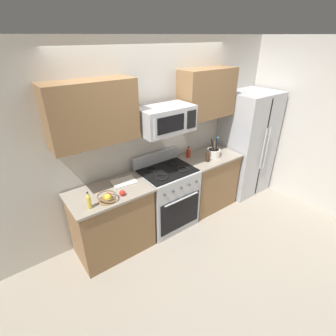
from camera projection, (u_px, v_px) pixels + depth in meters
ground_plane at (193, 245)px, 3.53m from camera, size 16.00×16.00×0.00m
wall_back at (151, 137)px, 3.62m from camera, size 8.00×0.10×2.60m
counter_left at (112, 221)px, 3.28m from camera, size 0.99×0.61×0.91m
range_oven at (167, 197)px, 3.74m from camera, size 0.76×0.66×1.09m
counter_right at (208, 180)px, 4.19m from camera, size 0.89×0.61×0.91m
refrigerator at (246, 144)px, 4.44m from camera, size 0.84×0.72×1.79m
wall_right at (300, 125)px, 4.11m from camera, size 0.10×8.00×2.60m
microwave at (166, 119)px, 3.21m from camera, size 0.73×0.44×0.33m
upper_cabinets_left at (92, 113)px, 2.74m from camera, size 0.98×0.34×0.69m
upper_cabinets_right at (207, 94)px, 3.66m from camera, size 0.88×0.34×0.69m
utensil_crock at (214, 152)px, 3.92m from camera, size 0.20×0.20×0.34m
fruit_basket at (107, 197)px, 2.87m from camera, size 0.22×0.22×0.11m
apple_loose at (122, 193)px, 2.98m from camera, size 0.07×0.07×0.07m
cutting_board at (124, 182)px, 3.26m from camera, size 0.33×0.26×0.02m
bottle_oil at (89, 201)px, 2.73m from camera, size 0.05×0.05×0.21m
bottle_hot_sauce at (188, 152)px, 3.89m from camera, size 0.07×0.07×0.17m
bottle_soy at (208, 157)px, 3.76m from camera, size 0.06×0.06×0.18m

